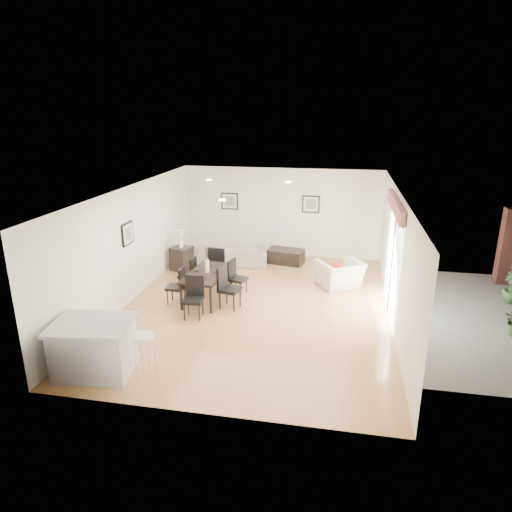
% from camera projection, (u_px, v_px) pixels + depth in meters
% --- Properties ---
extents(ground, '(8.00, 8.00, 0.00)m').
position_uv_depth(ground, '(257.00, 306.00, 10.59)').
color(ground, '#B57C4A').
rests_on(ground, ground).
extents(wall_back, '(6.00, 0.04, 2.70)m').
position_uv_depth(wall_back, '(281.00, 213.00, 13.91)').
color(wall_back, white).
rests_on(wall_back, ground).
extents(wall_front, '(6.00, 0.04, 2.70)m').
position_uv_depth(wall_front, '(204.00, 334.00, 6.43)').
color(wall_front, white).
rests_on(wall_front, ground).
extents(wall_left, '(0.04, 8.00, 2.70)m').
position_uv_depth(wall_left, '(131.00, 244.00, 10.71)').
color(wall_left, white).
rests_on(wall_left, ground).
extents(wall_right, '(0.04, 8.00, 2.70)m').
position_uv_depth(wall_right, '(396.00, 259.00, 9.64)').
color(wall_right, white).
rests_on(wall_right, ground).
extents(ceiling, '(6.00, 8.00, 0.02)m').
position_uv_depth(ceiling, '(257.00, 191.00, 9.75)').
color(ceiling, white).
rests_on(ceiling, wall_back).
extents(sofa, '(2.30, 1.26, 0.64)m').
position_uv_depth(sofa, '(229.00, 254.00, 13.36)').
color(sofa, gray).
rests_on(sofa, ground).
extents(armchair, '(1.37, 1.33, 0.68)m').
position_uv_depth(armchair, '(340.00, 274.00, 11.68)').
color(armchair, beige).
rests_on(armchair, ground).
extents(dining_table, '(0.92, 1.68, 0.68)m').
position_uv_depth(dining_table, '(207.00, 275.00, 10.84)').
color(dining_table, black).
rests_on(dining_table, ground).
extents(dining_chair_wnear, '(0.41, 0.41, 0.89)m').
position_uv_depth(dining_chair_wnear, '(179.00, 284.00, 10.60)').
color(dining_chair_wnear, black).
rests_on(dining_chair_wnear, ground).
extents(dining_chair_wfar, '(0.42, 0.42, 0.87)m').
position_uv_depth(dining_chair_wfar, '(190.00, 272.00, 11.36)').
color(dining_chair_wfar, black).
rests_on(dining_chair_wfar, ground).
extents(dining_chair_enear, '(0.53, 0.53, 0.99)m').
position_uv_depth(dining_chair_enear, '(226.00, 284.00, 10.39)').
color(dining_chair_enear, black).
rests_on(dining_chair_enear, ground).
extents(dining_chair_efar, '(0.48, 0.48, 0.87)m').
position_uv_depth(dining_chair_efar, '(235.00, 275.00, 11.17)').
color(dining_chair_efar, black).
rests_on(dining_chair_efar, ground).
extents(dining_chair_head, '(0.45, 0.45, 0.93)m').
position_uv_depth(dining_chair_head, '(194.00, 294.00, 9.93)').
color(dining_chair_head, black).
rests_on(dining_chair_head, ground).
extents(dining_chair_foot, '(0.50, 0.50, 1.01)m').
position_uv_depth(dining_chair_foot, '(218.00, 263.00, 11.79)').
color(dining_chair_foot, black).
rests_on(dining_chair_foot, ground).
extents(vase, '(0.82, 1.25, 0.63)m').
position_uv_depth(vase, '(207.00, 262.00, 10.74)').
color(vase, white).
rests_on(vase, dining_table).
extents(coffee_table, '(1.13, 0.81, 0.41)m').
position_uv_depth(coffee_table, '(286.00, 256.00, 13.52)').
color(coffee_table, black).
rests_on(coffee_table, ground).
extents(side_table, '(0.65, 0.65, 0.67)m').
position_uv_depth(side_table, '(182.00, 259.00, 12.88)').
color(side_table, black).
rests_on(side_table, ground).
extents(table_lamp, '(0.26, 0.26, 0.50)m').
position_uv_depth(table_lamp, '(181.00, 236.00, 12.68)').
color(table_lamp, white).
rests_on(table_lamp, side_table).
extents(cushion, '(0.30, 0.18, 0.29)m').
position_uv_depth(cushion, '(336.00, 268.00, 11.55)').
color(cushion, '#A31F15').
rests_on(cushion, armchair).
extents(kitchen_island, '(1.47, 1.21, 0.94)m').
position_uv_depth(kitchen_island, '(94.00, 347.00, 7.82)').
color(kitchen_island, silver).
rests_on(kitchen_island, ground).
extents(bar_stool, '(0.37, 0.37, 0.80)m').
position_uv_depth(bar_stool, '(144.00, 341.00, 7.59)').
color(bar_stool, white).
rests_on(bar_stool, ground).
extents(framed_print_back_left, '(0.52, 0.04, 0.52)m').
position_uv_depth(framed_print_back_left, '(230.00, 201.00, 14.07)').
color(framed_print_back_left, black).
rests_on(framed_print_back_left, wall_back).
extents(framed_print_back_right, '(0.52, 0.04, 0.52)m').
position_uv_depth(framed_print_back_right, '(311.00, 204.00, 13.63)').
color(framed_print_back_right, black).
rests_on(framed_print_back_right, wall_back).
extents(framed_print_left_wall, '(0.04, 0.52, 0.52)m').
position_uv_depth(framed_print_left_wall, '(128.00, 234.00, 10.42)').
color(framed_print_left_wall, black).
rests_on(framed_print_left_wall, wall_left).
extents(sliding_door, '(0.12, 2.70, 2.57)m').
position_uv_depth(sliding_door, '(394.00, 241.00, 9.83)').
color(sliding_door, white).
rests_on(sliding_door, wall_right).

